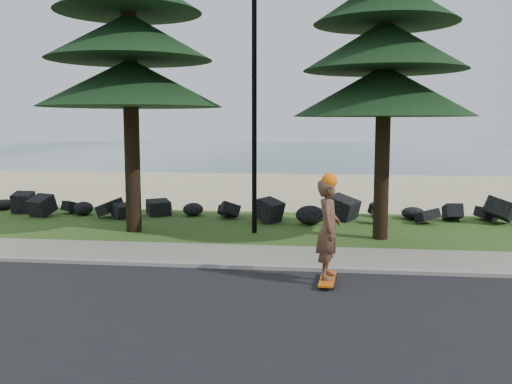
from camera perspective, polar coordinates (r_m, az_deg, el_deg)
ground at (r=13.27m, az=-1.96°, el=-6.71°), size 160.00×160.00×0.00m
road at (r=9.04m, az=-6.64°, el=-13.32°), size 160.00×7.00×0.02m
kerb at (r=12.40m, az=-2.63°, el=-7.46°), size 160.00×0.20×0.10m
sidewalk at (r=13.45m, az=-1.82°, el=-6.34°), size 160.00×2.00×0.08m
beach_sand at (r=27.48m, az=2.87°, el=0.42°), size 160.00×15.00×0.01m
ocean at (r=63.84m, az=5.38°, el=4.13°), size 160.00×58.00×0.01m
seawall_boulders at (r=18.71m, az=0.78°, el=-2.68°), size 60.00×2.40×1.10m
lamp_post at (r=16.09m, az=-0.17°, el=10.53°), size 0.25×0.14×8.14m
skateboarder at (r=11.10m, az=7.26°, el=-3.74°), size 0.51×1.18×2.16m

